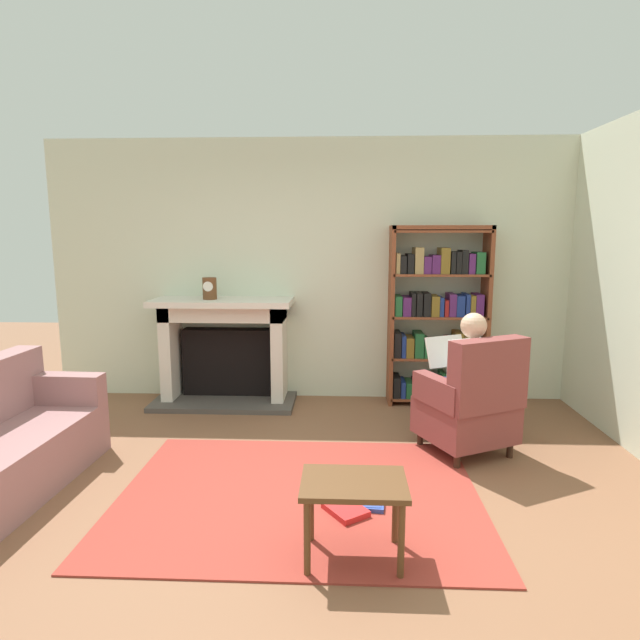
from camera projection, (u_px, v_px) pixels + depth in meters
ground at (295, 520)px, 3.23m from camera, size 14.00×14.00×0.00m
back_wall at (316, 271)px, 5.52m from camera, size 5.60×0.10×2.70m
area_rug at (299, 495)px, 3.52m from camera, size 2.40×1.80×0.01m
fireplace at (225, 347)px, 5.44m from camera, size 1.45×0.64×1.09m
mantel_clock at (210, 288)px, 5.24m from camera, size 0.14×0.14×0.22m
bookshelf at (438, 318)px, 5.32m from camera, size 0.99×0.32×1.82m
armchair_reading at (471, 403)px, 4.11m from camera, size 0.85×0.84×0.97m
seated_reader at (463, 375)px, 4.19m from camera, size 0.52×0.60×1.14m
side_table at (354, 493)px, 2.78m from camera, size 0.56×0.39×0.45m
scattered_books at (354, 503)px, 3.37m from camera, size 0.41×0.52×0.04m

